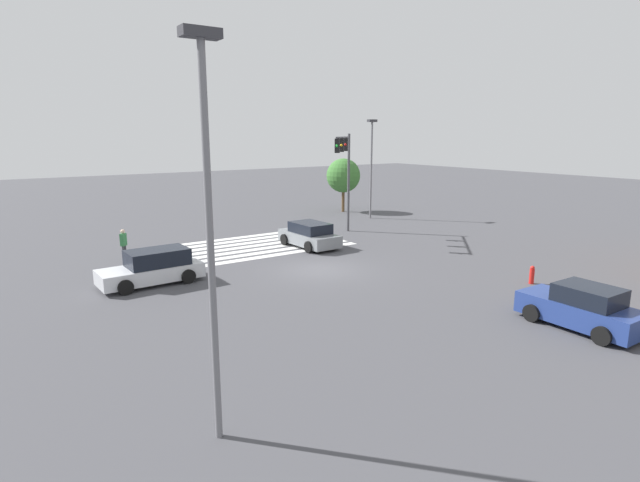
{
  "coord_description": "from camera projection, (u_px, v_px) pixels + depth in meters",
  "views": [
    {
      "loc": [
        13.9,
        20.45,
        6.8
      ],
      "look_at": [
        0.0,
        0.0,
        1.52
      ],
      "focal_mm": 28.0,
      "sensor_mm": 36.0,
      "label": 1
    }
  ],
  "objects": [
    {
      "name": "street_light_pole_a",
      "position": [
        209.0,
        212.0,
        10.39
      ],
      "size": [
        0.8,
        0.36,
        8.84
      ],
      "color": "slate",
      "rests_on": "ground_plane"
    },
    {
      "name": "traffic_signal_mast",
      "position": [
        345.0,
        162.0,
        33.09
      ],
      "size": [
        4.06,
        4.06,
        6.87
      ],
      "rotation": [
        0.0,
        0.0,
        0.79
      ],
      "color": "#47474C",
      "rests_on": "ground_plane"
    },
    {
      "name": "pedestrian",
      "position": [
        124.0,
        243.0,
        27.21
      ],
      "size": [
        0.41,
        0.41,
        1.77
      ],
      "rotation": [
        0.0,
        0.0,
        2.37
      ],
      "color": "#38383D",
      "rests_on": "ground_plane"
    },
    {
      "name": "crosswalk_markings",
      "position": [
        258.0,
        245.0,
        31.24
      ],
      "size": [
        10.88,
        6.3,
        0.01
      ],
      "rotation": [
        0.0,
        0.0,
        1.57
      ],
      "color": "silver",
      "rests_on": "ground_plane"
    },
    {
      "name": "tree_corner_a",
      "position": [
        343.0,
        176.0,
        44.29
      ],
      "size": [
        3.02,
        3.02,
        4.75
      ],
      "color": "brown",
      "rests_on": "ground_plane"
    },
    {
      "name": "street_light_pole_b",
      "position": [
        371.0,
        160.0,
        40.46
      ],
      "size": [
        0.8,
        0.36,
        7.99
      ],
      "color": "slate",
      "rests_on": "ground_plane"
    },
    {
      "name": "ground_plane",
      "position": [
        320.0,
        270.0,
        25.6
      ],
      "size": [
        140.98,
        140.98,
        0.0
      ],
      "primitive_type": "plane",
      "color": "#47474C"
    },
    {
      "name": "fire_hydrant",
      "position": [
        532.0,
        275.0,
        23.14
      ],
      "size": [
        0.22,
        0.22,
        0.86
      ],
      "color": "red",
      "rests_on": "ground_plane"
    },
    {
      "name": "car_1",
      "position": [
        582.0,
        308.0,
        17.76
      ],
      "size": [
        2.03,
        4.18,
        1.61
      ],
      "rotation": [
        0.0,
        0.0,
        -1.59
      ],
      "color": "navy",
      "rests_on": "ground_plane"
    },
    {
      "name": "car_0",
      "position": [
        153.0,
        268.0,
        23.1
      ],
      "size": [
        4.67,
        2.25,
        1.6
      ],
      "rotation": [
        0.0,
        0.0,
        0.04
      ],
      "color": "silver",
      "rests_on": "ground_plane"
    },
    {
      "name": "car_2",
      "position": [
        309.0,
        235.0,
        30.7
      ],
      "size": [
        2.26,
        4.35,
        1.53
      ],
      "rotation": [
        0.0,
        0.0,
        -1.54
      ],
      "color": "gray",
      "rests_on": "ground_plane"
    }
  ]
}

